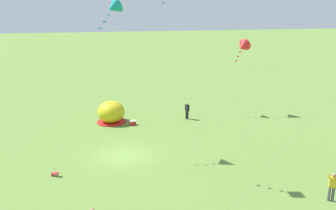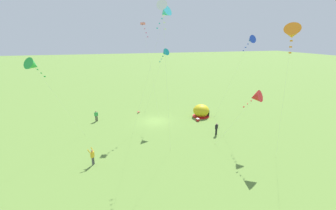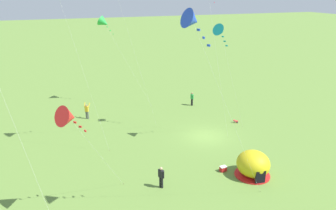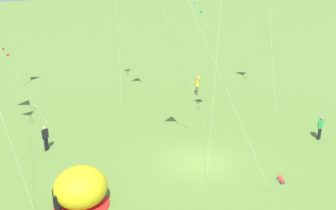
{
  "view_description": "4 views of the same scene",
  "coord_description": "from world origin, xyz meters",
  "px_view_note": "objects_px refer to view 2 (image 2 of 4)",
  "views": [
    {
      "loc": [
        22.6,
        -2.33,
        10.45
      ],
      "look_at": [
        1.24,
        3.17,
        4.07
      ],
      "focal_mm": 35.0,
      "sensor_mm": 36.0,
      "label": 1
    },
    {
      "loc": [
        6.82,
        33.02,
        13.04
      ],
      "look_at": [
        -1.66,
        1.73,
        3.09
      ],
      "focal_mm": 24.0,
      "sensor_mm": 36.0,
      "label": 2
    },
    {
      "loc": [
        -27.08,
        14.08,
        14.09
      ],
      "look_at": [
        0.16,
        4.09,
        3.8
      ],
      "focal_mm": 35.0,
      "sensor_mm": 36.0,
      "label": 3
    },
    {
      "loc": [
        -14.71,
        -16.56,
        11.26
      ],
      "look_at": [
        -0.23,
        2.95,
        2.98
      ],
      "focal_mm": 42.0,
      "sensor_mm": 36.0,
      "label": 4
    }
  ],
  "objects_px": {
    "cooler_box": "(198,120)",
    "kite_blue": "(251,40)",
    "kite_red": "(256,97)",
    "kite_green": "(33,65)",
    "toddler_crawling": "(138,112)",
    "person_near_tent": "(216,128)",
    "kite_orange": "(292,33)",
    "kite_white": "(163,7)",
    "kite_teal": "(165,53)",
    "person_center_field": "(92,156)",
    "kite_pink": "(144,30)",
    "kite_cyan": "(165,13)",
    "person_with_toddler": "(96,115)",
    "popup_tent": "(201,111)"
  },
  "relations": [
    {
      "from": "cooler_box",
      "to": "kite_green",
      "type": "height_order",
      "value": "kite_green"
    },
    {
      "from": "person_center_field",
      "to": "kite_teal",
      "type": "bearing_deg",
      "value": -134.53
    },
    {
      "from": "cooler_box",
      "to": "kite_white",
      "type": "xyz_separation_m",
      "value": [
        8.5,
        11.48,
        15.13
      ]
    },
    {
      "from": "kite_blue",
      "to": "kite_pink",
      "type": "xyz_separation_m",
      "value": [
        12.51,
        -7.21,
        1.36
      ]
    },
    {
      "from": "kite_orange",
      "to": "kite_blue",
      "type": "xyz_separation_m",
      "value": [
        -3.78,
        -10.76,
        -0.68
      ]
    },
    {
      "from": "kite_teal",
      "to": "kite_red",
      "type": "height_order",
      "value": "kite_teal"
    },
    {
      "from": "kite_white",
      "to": "kite_pink",
      "type": "height_order",
      "value": "kite_white"
    },
    {
      "from": "person_center_field",
      "to": "kite_teal",
      "type": "height_order",
      "value": "kite_teal"
    },
    {
      "from": "kite_orange",
      "to": "kite_red",
      "type": "bearing_deg",
      "value": -97.9
    },
    {
      "from": "kite_blue",
      "to": "kite_red",
      "type": "bearing_deg",
      "value": 63.85
    },
    {
      "from": "kite_white",
      "to": "kite_red",
      "type": "xyz_separation_m",
      "value": [
        -9.97,
        0.18,
        -8.44
      ]
    },
    {
      "from": "cooler_box",
      "to": "kite_white",
      "type": "bearing_deg",
      "value": 53.48
    },
    {
      "from": "person_near_tent",
      "to": "kite_green",
      "type": "distance_m",
      "value": 23.03
    },
    {
      "from": "kite_red",
      "to": "popup_tent",
      "type": "bearing_deg",
      "value": -89.62
    },
    {
      "from": "toddler_crawling",
      "to": "kite_pink",
      "type": "bearing_deg",
      "value": 100.0
    },
    {
      "from": "kite_green",
      "to": "toddler_crawling",
      "type": "bearing_deg",
      "value": -135.03
    },
    {
      "from": "kite_teal",
      "to": "kite_white",
      "type": "bearing_deg",
      "value": 75.04
    },
    {
      "from": "cooler_box",
      "to": "toddler_crawling",
      "type": "height_order",
      "value": "cooler_box"
    },
    {
      "from": "person_with_toddler",
      "to": "kite_red",
      "type": "relative_size",
      "value": 0.22
    },
    {
      "from": "person_near_tent",
      "to": "kite_white",
      "type": "xyz_separation_m",
      "value": [
        8.96,
        5.96,
        14.39
      ]
    },
    {
      "from": "kite_blue",
      "to": "kite_white",
      "type": "bearing_deg",
      "value": 25.6
    },
    {
      "from": "person_near_tent",
      "to": "person_with_toddler",
      "type": "height_order",
      "value": "same"
    },
    {
      "from": "toddler_crawling",
      "to": "kite_pink",
      "type": "height_order",
      "value": "kite_pink"
    },
    {
      "from": "popup_tent",
      "to": "kite_red",
      "type": "distance_m",
      "value": 14.78
    },
    {
      "from": "kite_cyan",
      "to": "toddler_crawling",
      "type": "bearing_deg",
      "value": -83.92
    },
    {
      "from": "person_with_toddler",
      "to": "kite_cyan",
      "type": "distance_m",
      "value": 20.14
    },
    {
      "from": "toddler_crawling",
      "to": "person_near_tent",
      "type": "relative_size",
      "value": 0.31
    },
    {
      "from": "kite_pink",
      "to": "kite_cyan",
      "type": "relative_size",
      "value": 0.93
    },
    {
      "from": "kite_white",
      "to": "kite_teal",
      "type": "xyz_separation_m",
      "value": [
        -3.56,
        -13.32,
        -4.69
      ]
    },
    {
      "from": "person_center_field",
      "to": "kite_cyan",
      "type": "relative_size",
      "value": 0.12
    },
    {
      "from": "toddler_crawling",
      "to": "kite_green",
      "type": "height_order",
      "value": "kite_green"
    },
    {
      "from": "person_with_toddler",
      "to": "kite_pink",
      "type": "height_order",
      "value": "kite_pink"
    },
    {
      "from": "person_center_field",
      "to": "kite_white",
      "type": "relative_size",
      "value": 0.12
    },
    {
      "from": "toddler_crawling",
      "to": "kite_blue",
      "type": "height_order",
      "value": "kite_blue"
    },
    {
      "from": "kite_blue",
      "to": "kite_pink",
      "type": "distance_m",
      "value": 14.51
    },
    {
      "from": "kite_pink",
      "to": "kite_red",
      "type": "distance_m",
      "value": 18.0
    },
    {
      "from": "toddler_crawling",
      "to": "kite_cyan",
      "type": "relative_size",
      "value": 0.03
    },
    {
      "from": "popup_tent",
      "to": "kite_cyan",
      "type": "distance_m",
      "value": 18.97
    },
    {
      "from": "cooler_box",
      "to": "kite_white",
      "type": "height_order",
      "value": "kite_white"
    },
    {
      "from": "cooler_box",
      "to": "kite_blue",
      "type": "distance_m",
      "value": 14.18
    },
    {
      "from": "person_with_toddler",
      "to": "kite_teal",
      "type": "relative_size",
      "value": 0.15
    },
    {
      "from": "toddler_crawling",
      "to": "kite_red",
      "type": "relative_size",
      "value": 0.07
    },
    {
      "from": "kite_green",
      "to": "kite_red",
      "type": "bearing_deg",
      "value": 164.55
    },
    {
      "from": "person_near_tent",
      "to": "kite_blue",
      "type": "bearing_deg",
      "value": -175.35
    },
    {
      "from": "person_center_field",
      "to": "popup_tent",
      "type": "bearing_deg",
      "value": -147.35
    },
    {
      "from": "kite_teal",
      "to": "kite_cyan",
      "type": "relative_size",
      "value": 0.7
    },
    {
      "from": "person_center_field",
      "to": "kite_green",
      "type": "xyz_separation_m",
      "value": [
        5.03,
        -3.43,
        9.23
      ]
    },
    {
      "from": "popup_tent",
      "to": "kite_pink",
      "type": "distance_m",
      "value": 15.9
    },
    {
      "from": "popup_tent",
      "to": "person_with_toddler",
      "type": "xyz_separation_m",
      "value": [
        17.02,
        -2.31,
        -0.03
      ]
    },
    {
      "from": "toddler_crawling",
      "to": "person_with_toddler",
      "type": "distance_m",
      "value": 7.4
    }
  ]
}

